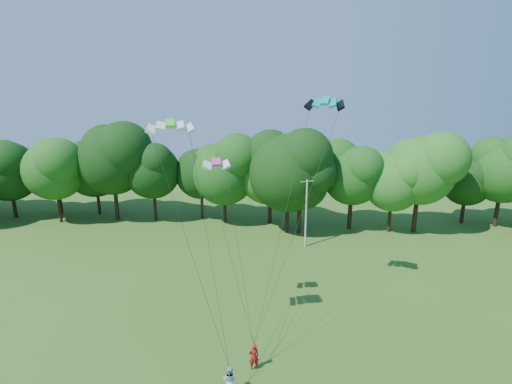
{
  "coord_description": "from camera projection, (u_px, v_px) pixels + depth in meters",
  "views": [
    {
      "loc": [
        1.01,
        -12.47,
        17.59
      ],
      "look_at": [
        -1.46,
        13.0,
        10.56
      ],
      "focal_mm": 28.0,
      "sensor_mm": 36.0,
      "label": 1
    }
  ],
  "objects": [
    {
      "name": "utility_pole",
      "position": [
        306.0,
        213.0,
        43.33
      ],
      "size": [
        1.42,
        0.71,
        7.65
      ],
      "rotation": [
        0.0,
        0.0,
        0.43
      ],
      "color": "#ACAAA3",
      "rests_on": "ground"
    },
    {
      "name": "kite_flyer_left",
      "position": [
        254.0,
        356.0,
        25.17
      ],
      "size": [
        0.78,
        0.65,
        1.83
      ],
      "primitive_type": "imported",
      "rotation": [
        0.0,
        0.0,
        3.52
      ],
      "color": "#A71615",
      "rests_on": "ground"
    },
    {
      "name": "kite_flyer_right",
      "position": [
        230.0,
        380.0,
        23.23
      ],
      "size": [
        1.01,
        0.88,
        1.76
      ],
      "primitive_type": "imported",
      "rotation": [
        0.0,
        0.0,
        2.86
      ],
      "color": "#9EC0DB",
      "rests_on": "ground"
    },
    {
      "name": "kite_teal",
      "position": [
        325.0,
        100.0,
        28.71
      ],
      "size": [
        2.92,
        1.78,
        0.65
      ],
      "rotation": [
        0.0,
        0.0,
        -0.23
      ],
      "color": "#059EA0",
      "rests_on": "ground"
    },
    {
      "name": "kite_green",
      "position": [
        170.0,
        123.0,
        22.97
      ],
      "size": [
        2.96,
        1.99,
        0.45
      ],
      "rotation": [
        0.0,
        0.0,
        0.31
      ],
      "color": "#4AE622",
      "rests_on": "ground"
    },
    {
      "name": "kite_pink",
      "position": [
        216.0,
        162.0,
        27.46
      ],
      "size": [
        2.02,
        1.32,
        0.45
      ],
      "rotation": [
        0.0,
        0.0,
        0.25
      ],
      "color": "#D0398D",
      "rests_on": "ground"
    },
    {
      "name": "tree_back_west",
      "position": [
        54.0,
        165.0,
        50.19
      ],
      "size": [
        8.29,
        8.29,
        12.06
      ],
      "color": "#302013",
      "rests_on": "ground"
    },
    {
      "name": "tree_back_center",
      "position": [
        288.0,
        158.0,
        46.17
      ],
      "size": [
        10.07,
        10.07,
        14.65
      ],
      "color": "#312213",
      "rests_on": "ground"
    }
  ]
}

